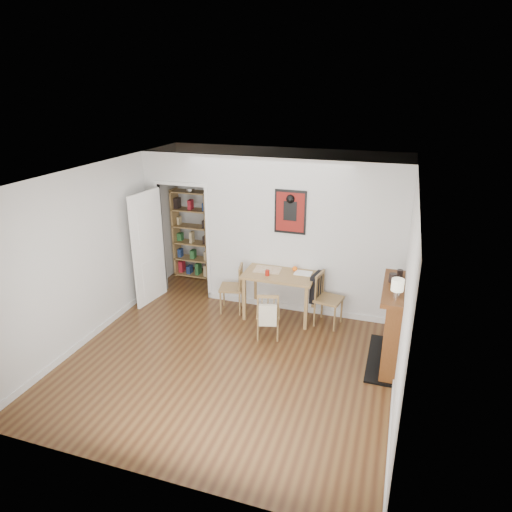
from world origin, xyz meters
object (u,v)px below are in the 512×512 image
(ceramic_jar_a, at_px, (393,278))
(ceramic_jar_b, at_px, (400,273))
(mantel_lamp, at_px, (398,286))
(chair_left, at_px, (231,288))
(bookshelf, at_px, (192,235))
(orange_fruit, at_px, (295,269))
(dining_table, at_px, (280,278))
(chair_right, at_px, (328,299))
(chair_front, at_px, (268,314))
(fireplace, at_px, (393,323))
(red_glass, at_px, (267,273))
(notebook, at_px, (303,273))

(ceramic_jar_a, relative_size, ceramic_jar_b, 1.20)
(mantel_lamp, bearing_deg, chair_left, 157.85)
(chair_left, distance_m, bookshelf, 1.80)
(bookshelf, distance_m, orange_fruit, 2.51)
(mantel_lamp, bearing_deg, dining_table, 147.93)
(chair_right, relative_size, chair_front, 1.13)
(dining_table, height_order, chair_right, chair_right)
(chair_front, bearing_deg, ceramic_jar_a, 0.60)
(fireplace, bearing_deg, orange_fruit, 149.27)
(bookshelf, relative_size, mantel_lamp, 7.27)
(mantel_lamp, xyz_separation_m, ceramic_jar_a, (-0.07, 0.46, -0.09))
(ceramic_jar_b, bearing_deg, red_glass, 171.43)
(ceramic_jar_b, bearing_deg, dining_table, 165.79)
(mantel_lamp, distance_m, ceramic_jar_a, 0.47)
(red_glass, relative_size, mantel_lamp, 0.37)
(fireplace, relative_size, ceramic_jar_a, 10.02)
(red_glass, height_order, ceramic_jar_a, ceramic_jar_a)
(chair_front, xyz_separation_m, ceramic_jar_b, (1.84, 0.24, 0.82))
(mantel_lamp, xyz_separation_m, ceramic_jar_b, (0.02, 0.68, -0.10))
(chair_left, distance_m, chair_front, 1.06)
(bookshelf, xyz_separation_m, orange_fruit, (2.32, -0.97, -0.05))
(ceramic_jar_b, bearing_deg, ceramic_jar_a, -112.23)
(red_glass, height_order, ceramic_jar_b, ceramic_jar_b)
(bookshelf, distance_m, red_glass, 2.33)
(chair_front, xyz_separation_m, mantel_lamp, (1.82, -0.44, 0.92))
(ceramic_jar_b, bearing_deg, chair_right, 157.24)
(bookshelf, xyz_separation_m, ceramic_jar_a, (3.87, -1.81, 0.34))
(chair_right, distance_m, chair_front, 1.04)
(chair_left, xyz_separation_m, bookshelf, (-1.27, 1.18, 0.46))
(notebook, height_order, ceramic_jar_b, ceramic_jar_b)
(dining_table, bearing_deg, chair_left, -175.71)
(notebook, height_order, mantel_lamp, mantel_lamp)
(dining_table, relative_size, fireplace, 0.92)
(orange_fruit, xyz_separation_m, notebook, (0.16, -0.06, -0.03))
(chair_right, bearing_deg, dining_table, 177.81)
(notebook, bearing_deg, orange_fruit, 158.11)
(mantel_lamp, bearing_deg, chair_right, 132.51)
(red_glass, xyz_separation_m, mantel_lamp, (2.00, -0.98, 0.48))
(bookshelf, bearing_deg, fireplace, -26.12)
(orange_fruit, xyz_separation_m, ceramic_jar_a, (1.55, -0.84, 0.39))
(ceramic_jar_a, bearing_deg, dining_table, 158.68)
(chair_left, xyz_separation_m, chair_right, (1.64, 0.03, 0.03))
(red_glass, xyz_separation_m, ceramic_jar_b, (2.02, -0.30, 0.38))
(chair_right, relative_size, red_glass, 9.69)
(orange_fruit, xyz_separation_m, ceramic_jar_b, (1.64, -0.62, 0.38))
(chair_left, relative_size, fireplace, 0.67)
(mantel_lamp, bearing_deg, ceramic_jar_b, 88.27)
(chair_right, bearing_deg, ceramic_jar_a, -34.53)
(chair_left, distance_m, ceramic_jar_b, 2.83)
(ceramic_jar_a, bearing_deg, orange_fruit, 151.53)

